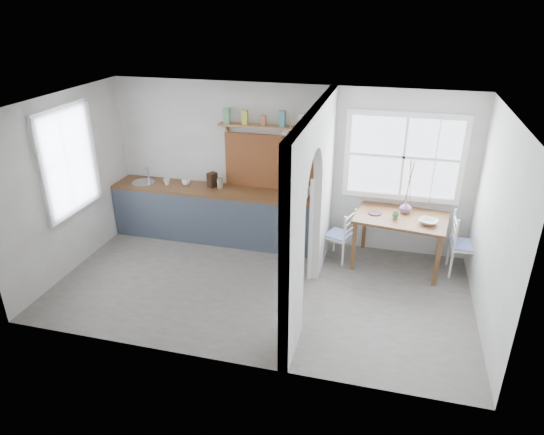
% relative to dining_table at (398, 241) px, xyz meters
% --- Properties ---
extents(floor, '(5.80, 3.20, 0.01)m').
position_rel_dining_table_xyz_m(floor, '(-1.86, -1.13, -0.41)').
color(floor, gray).
rests_on(floor, ground).
extents(ceiling, '(5.80, 3.20, 0.01)m').
position_rel_dining_table_xyz_m(ceiling, '(-1.86, -1.13, 2.19)').
color(ceiling, '#B8B5A9').
rests_on(ceiling, walls).
extents(walls, '(5.81, 3.21, 2.60)m').
position_rel_dining_table_xyz_m(walls, '(-1.86, -1.13, 0.89)').
color(walls, '#B8B5A9').
rests_on(walls, floor).
extents(partition, '(0.12, 3.20, 2.60)m').
position_rel_dining_table_xyz_m(partition, '(-1.16, -1.07, 1.04)').
color(partition, '#B8B5A9').
rests_on(partition, floor).
extents(kitchen_window, '(0.10, 1.16, 1.50)m').
position_rel_dining_table_xyz_m(kitchen_window, '(-4.73, -1.13, 1.24)').
color(kitchen_window, white).
rests_on(kitchen_window, walls).
extents(nook_window, '(1.76, 0.10, 1.30)m').
position_rel_dining_table_xyz_m(nook_window, '(-0.06, 0.43, 1.19)').
color(nook_window, white).
rests_on(nook_window, walls).
extents(counter, '(3.50, 0.60, 0.90)m').
position_rel_dining_table_xyz_m(counter, '(-2.99, 0.20, 0.05)').
color(counter, brown).
rests_on(counter, floor).
extents(sink, '(0.40, 0.40, 0.02)m').
position_rel_dining_table_xyz_m(sink, '(-4.29, 0.17, 0.48)').
color(sink, silver).
rests_on(sink, counter).
extents(backsplash, '(1.65, 0.03, 0.90)m').
position_rel_dining_table_xyz_m(backsplash, '(-2.06, 0.45, 0.94)').
color(backsplash, brown).
rests_on(backsplash, walls).
extents(shelf, '(1.75, 0.20, 0.21)m').
position_rel_dining_table_xyz_m(shelf, '(-2.06, 0.36, 1.59)').
color(shelf, '#9B6640').
rests_on(shelf, walls).
extents(pendant_lamp, '(0.26, 0.26, 0.16)m').
position_rel_dining_table_xyz_m(pendant_lamp, '(-1.71, 0.02, 1.47)').
color(pendant_lamp, beige).
rests_on(pendant_lamp, ceiling).
extents(utensil_rail, '(0.02, 0.50, 0.02)m').
position_rel_dining_table_xyz_m(utensil_rail, '(-1.25, -0.23, 1.04)').
color(utensil_rail, silver).
rests_on(utensil_rail, partition).
extents(dining_table, '(1.42, 1.04, 0.82)m').
position_rel_dining_table_xyz_m(dining_table, '(0.00, 0.00, 0.00)').
color(dining_table, brown).
rests_on(dining_table, floor).
extents(chair_left, '(0.49, 0.49, 0.83)m').
position_rel_dining_table_xyz_m(chair_left, '(-0.90, -0.01, 0.00)').
color(chair_left, white).
rests_on(chair_left, floor).
extents(chair_right, '(0.44, 0.44, 0.94)m').
position_rel_dining_table_xyz_m(chair_right, '(0.96, 0.01, 0.06)').
color(chair_right, white).
rests_on(chair_right, floor).
extents(kettle, '(0.22, 0.18, 0.26)m').
position_rel_dining_table_xyz_m(kettle, '(-1.53, 0.20, 0.62)').
color(kettle, silver).
rests_on(kettle, counter).
extents(mug_a, '(0.13, 0.13, 0.10)m').
position_rel_dining_table_xyz_m(mug_a, '(-3.85, 0.16, 0.54)').
color(mug_a, silver).
rests_on(mug_a, counter).
extents(mug_b, '(0.17, 0.17, 0.10)m').
position_rel_dining_table_xyz_m(mug_b, '(-3.53, 0.23, 0.54)').
color(mug_b, white).
rests_on(mug_b, counter).
extents(knife_block, '(0.16, 0.18, 0.24)m').
position_rel_dining_table_xyz_m(knife_block, '(-3.07, 0.27, 0.61)').
color(knife_block, black).
rests_on(knife_block, counter).
extents(jar, '(0.14, 0.14, 0.16)m').
position_rel_dining_table_xyz_m(jar, '(-2.93, 0.25, 0.57)').
color(jar, '#79765A').
rests_on(jar, counter).
extents(towel_magenta, '(0.02, 0.03, 0.57)m').
position_rel_dining_table_xyz_m(towel_magenta, '(-1.28, -0.15, -0.14)').
color(towel_magenta, '#AD1B4D').
rests_on(towel_magenta, counter).
extents(towel_orange, '(0.02, 0.03, 0.55)m').
position_rel_dining_table_xyz_m(towel_orange, '(-1.28, -0.19, -0.16)').
color(towel_orange, '#DF5F0D').
rests_on(towel_orange, counter).
extents(bowl, '(0.33, 0.33, 0.06)m').
position_rel_dining_table_xyz_m(bowl, '(0.37, -0.16, 0.44)').
color(bowl, silver).
rests_on(bowl, dining_table).
extents(table_cup, '(0.14, 0.14, 0.10)m').
position_rel_dining_table_xyz_m(table_cup, '(-0.09, -0.11, 0.46)').
color(table_cup, '#507E4F').
rests_on(table_cup, dining_table).
extents(plate, '(0.21, 0.21, 0.02)m').
position_rel_dining_table_xyz_m(plate, '(-0.39, 0.01, 0.42)').
color(plate, black).
rests_on(plate, dining_table).
extents(vase, '(0.20, 0.20, 0.19)m').
position_rel_dining_table_xyz_m(vase, '(0.05, 0.15, 0.50)').
color(vase, slate).
rests_on(vase, dining_table).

